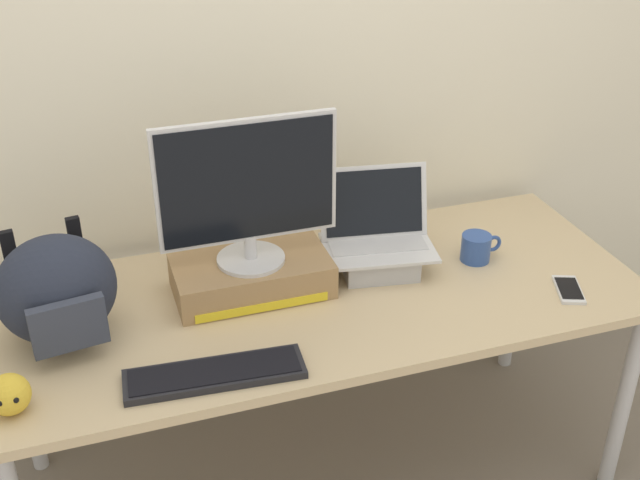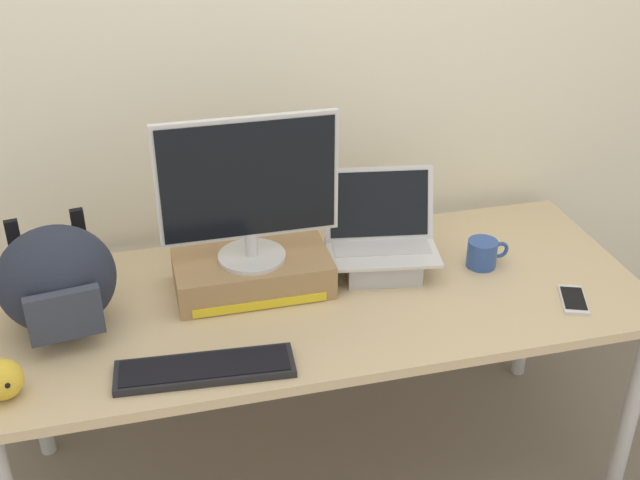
{
  "view_description": "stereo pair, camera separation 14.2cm",
  "coord_description": "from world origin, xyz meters",
  "px_view_note": "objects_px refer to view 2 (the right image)",
  "views": [
    {
      "loc": [
        -0.62,
        -1.86,
        2.0
      ],
      "look_at": [
        0.0,
        0.0,
        0.9
      ],
      "focal_mm": 44.92,
      "sensor_mm": 36.0,
      "label": 1
    },
    {
      "loc": [
        -0.48,
        -1.9,
        2.0
      ],
      "look_at": [
        0.0,
        0.0,
        0.9
      ],
      "focal_mm": 44.92,
      "sensor_mm": 36.0,
      "label": 2
    }
  ],
  "objects_px": {
    "toner_box_yellow": "(253,273)",
    "messenger_backpack": "(57,280)",
    "cell_phone": "(573,300)",
    "coffee_mug": "(483,253)",
    "open_laptop": "(381,251)",
    "desktop_monitor": "(249,189)",
    "plush_toy": "(2,380)",
    "external_keyboard": "(205,369)"
  },
  "relations": [
    {
      "from": "plush_toy",
      "to": "external_keyboard",
      "type": "bearing_deg",
      "value": -3.3
    },
    {
      "from": "messenger_backpack",
      "to": "plush_toy",
      "type": "distance_m",
      "value": 0.31
    },
    {
      "from": "desktop_monitor",
      "to": "messenger_backpack",
      "type": "height_order",
      "value": "desktop_monitor"
    },
    {
      "from": "toner_box_yellow",
      "to": "external_keyboard",
      "type": "relative_size",
      "value": 0.98
    },
    {
      "from": "cell_phone",
      "to": "plush_toy",
      "type": "distance_m",
      "value": 1.55
    },
    {
      "from": "desktop_monitor",
      "to": "coffee_mug",
      "type": "distance_m",
      "value": 0.76
    },
    {
      "from": "toner_box_yellow",
      "to": "coffee_mug",
      "type": "distance_m",
      "value": 0.71
    },
    {
      "from": "coffee_mug",
      "to": "plush_toy",
      "type": "xyz_separation_m",
      "value": [
        -1.38,
        -0.28,
        0.01
      ]
    },
    {
      "from": "desktop_monitor",
      "to": "plush_toy",
      "type": "xyz_separation_m",
      "value": [
        -0.67,
        -0.33,
        -0.28
      ]
    },
    {
      "from": "desktop_monitor",
      "to": "open_laptop",
      "type": "bearing_deg",
      "value": 1.95
    },
    {
      "from": "messenger_backpack",
      "to": "coffee_mug",
      "type": "height_order",
      "value": "messenger_backpack"
    },
    {
      "from": "cell_phone",
      "to": "open_laptop",
      "type": "bearing_deg",
      "value": 168.73
    },
    {
      "from": "open_laptop",
      "to": "desktop_monitor",
      "type": "bearing_deg",
      "value": -169.09
    },
    {
      "from": "messenger_backpack",
      "to": "coffee_mug",
      "type": "xyz_separation_m",
      "value": [
        1.24,
        0.02,
        -0.11
      ]
    },
    {
      "from": "coffee_mug",
      "to": "cell_phone",
      "type": "xyz_separation_m",
      "value": [
        0.17,
        -0.25,
        -0.04
      ]
    },
    {
      "from": "external_keyboard",
      "to": "cell_phone",
      "type": "xyz_separation_m",
      "value": [
        1.07,
        0.06,
        -0.01
      ]
    },
    {
      "from": "toner_box_yellow",
      "to": "cell_phone",
      "type": "xyz_separation_m",
      "value": [
        0.88,
        -0.29,
        -0.05
      ]
    },
    {
      "from": "desktop_monitor",
      "to": "plush_toy",
      "type": "distance_m",
      "value": 0.79
    },
    {
      "from": "cell_phone",
      "to": "toner_box_yellow",
      "type": "bearing_deg",
      "value": -177.52
    },
    {
      "from": "toner_box_yellow",
      "to": "plush_toy",
      "type": "relative_size",
      "value": 4.47
    },
    {
      "from": "desktop_monitor",
      "to": "coffee_mug",
      "type": "xyz_separation_m",
      "value": [
        0.71,
        -0.04,
        -0.28
      ]
    },
    {
      "from": "toner_box_yellow",
      "to": "coffee_mug",
      "type": "relative_size",
      "value": 3.36
    },
    {
      "from": "plush_toy",
      "to": "toner_box_yellow",
      "type": "bearing_deg",
      "value": 26.32
    },
    {
      "from": "desktop_monitor",
      "to": "external_keyboard",
      "type": "distance_m",
      "value": 0.51
    },
    {
      "from": "open_laptop",
      "to": "coffee_mug",
      "type": "height_order",
      "value": "open_laptop"
    },
    {
      "from": "desktop_monitor",
      "to": "open_laptop",
      "type": "xyz_separation_m",
      "value": [
        0.4,
        0.01,
        -0.26
      ]
    },
    {
      "from": "coffee_mug",
      "to": "desktop_monitor",
      "type": "bearing_deg",
      "value": 176.44
    },
    {
      "from": "open_laptop",
      "to": "cell_phone",
      "type": "relative_size",
      "value": 2.26
    },
    {
      "from": "external_keyboard",
      "to": "coffee_mug",
      "type": "bearing_deg",
      "value": 23.56
    },
    {
      "from": "toner_box_yellow",
      "to": "plush_toy",
      "type": "distance_m",
      "value": 0.74
    },
    {
      "from": "cell_phone",
      "to": "messenger_backpack",
      "type": "bearing_deg",
      "value": -168.25
    },
    {
      "from": "open_laptop",
      "to": "external_keyboard",
      "type": "relative_size",
      "value": 0.79
    },
    {
      "from": "toner_box_yellow",
      "to": "desktop_monitor",
      "type": "distance_m",
      "value": 0.27
    },
    {
      "from": "toner_box_yellow",
      "to": "messenger_backpack",
      "type": "height_order",
      "value": "messenger_backpack"
    },
    {
      "from": "external_keyboard",
      "to": "cell_phone",
      "type": "height_order",
      "value": "external_keyboard"
    },
    {
      "from": "desktop_monitor",
      "to": "open_laptop",
      "type": "distance_m",
      "value": 0.48
    },
    {
      "from": "toner_box_yellow",
      "to": "coffee_mug",
      "type": "height_order",
      "value": "toner_box_yellow"
    },
    {
      "from": "desktop_monitor",
      "to": "cell_phone",
      "type": "height_order",
      "value": "desktop_monitor"
    },
    {
      "from": "messenger_backpack",
      "to": "coffee_mug",
      "type": "relative_size",
      "value": 2.56
    },
    {
      "from": "desktop_monitor",
      "to": "messenger_backpack",
      "type": "xyz_separation_m",
      "value": [
        -0.53,
        -0.06,
        -0.17
      ]
    },
    {
      "from": "desktop_monitor",
      "to": "open_laptop",
      "type": "height_order",
      "value": "desktop_monitor"
    },
    {
      "from": "open_laptop",
      "to": "plush_toy",
      "type": "height_order",
      "value": "open_laptop"
    }
  ]
}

